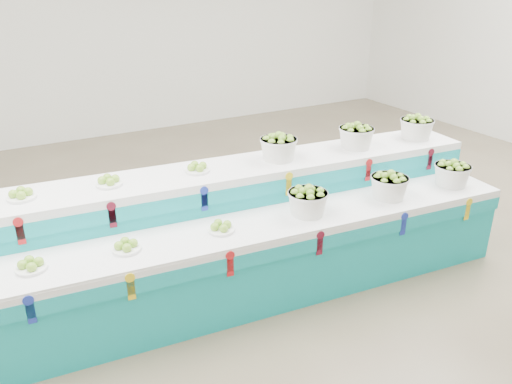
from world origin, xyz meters
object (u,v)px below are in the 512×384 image
(display_stand, at_px, (256,230))
(basket_upper_right, at_px, (417,127))
(plate_upper_mid, at_px, (109,180))
(basket_lower_left, at_px, (308,201))

(display_stand, distance_m, basket_upper_right, 2.02)
(basket_upper_right, bearing_deg, plate_upper_mid, 174.83)
(plate_upper_mid, xyz_separation_m, basket_upper_right, (3.04, -0.28, 0.07))
(basket_upper_right, bearing_deg, basket_lower_left, -165.44)
(basket_lower_left, relative_size, plate_upper_mid, 1.57)
(display_stand, bearing_deg, plate_upper_mid, 166.45)
(display_stand, xyz_separation_m, basket_lower_left, (0.32, -0.31, 0.33))
(display_stand, bearing_deg, basket_upper_right, 8.35)
(plate_upper_mid, bearing_deg, basket_upper_right, -5.17)
(basket_lower_left, bearing_deg, plate_upper_mid, 154.47)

